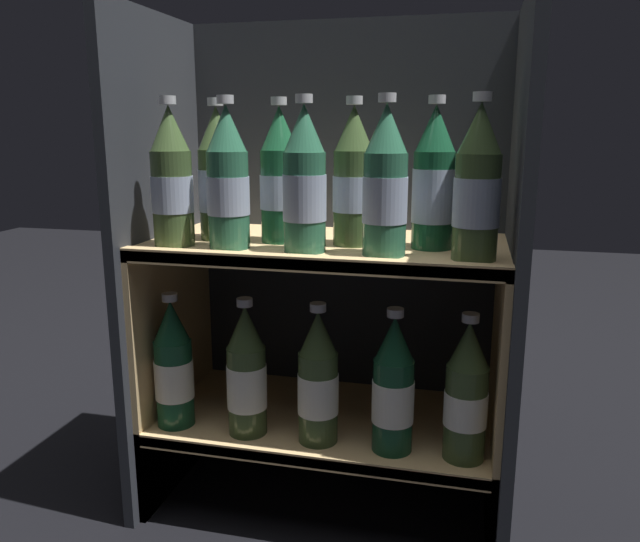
# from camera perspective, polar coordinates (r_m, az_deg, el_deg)

# --- Properties ---
(fridge_back_wall) EXTENTS (0.68, 0.02, 0.93)m
(fridge_back_wall) POSITION_cam_1_polar(r_m,az_deg,el_deg) (1.31, 2.33, 1.66)
(fridge_back_wall) COLOR #23262B
(fridge_back_wall) RESTS_ON ground_plane
(fridge_side_left) EXTENTS (0.02, 0.37, 0.93)m
(fridge_side_left) POSITION_cam_1_polar(r_m,az_deg,el_deg) (1.26, -14.18, 0.78)
(fridge_side_left) COLOR #23262B
(fridge_side_left) RESTS_ON ground_plane
(fridge_side_right) EXTENTS (0.02, 0.37, 0.93)m
(fridge_side_right) POSITION_cam_1_polar(r_m,az_deg,el_deg) (1.12, 17.25, -0.90)
(fridge_side_right) COLOR #23262B
(fridge_side_right) RESTS_ON ground_plane
(shelf_lower) EXTENTS (0.64, 0.33, 0.18)m
(shelf_lower) POSITION_cam_1_polar(r_m,az_deg,el_deg) (1.24, 0.44, -14.45)
(shelf_lower) COLOR tan
(shelf_lower) RESTS_ON ground_plane
(shelf_upper) EXTENTS (0.64, 0.33, 0.52)m
(shelf_upper) POSITION_cam_1_polar(r_m,az_deg,el_deg) (1.16, 0.50, -3.94)
(shelf_upper) COLOR tan
(shelf_upper) RESTS_ON ground_plane
(bottle_upper_front_0) EXTENTS (0.07, 0.07, 0.25)m
(bottle_upper_front_0) POSITION_cam_1_polar(r_m,az_deg,el_deg) (1.11, -13.40, 8.00)
(bottle_upper_front_0) COLOR #384C28
(bottle_upper_front_0) RESTS_ON shelf_upper
(bottle_upper_front_1) EXTENTS (0.07, 0.07, 0.25)m
(bottle_upper_front_1) POSITION_cam_1_polar(r_m,az_deg,el_deg) (1.07, -8.42, 8.02)
(bottle_upper_front_1) COLOR #285B42
(bottle_upper_front_1) RESTS_ON shelf_upper
(bottle_upper_front_2) EXTENTS (0.07, 0.07, 0.25)m
(bottle_upper_front_2) POSITION_cam_1_polar(r_m,az_deg,el_deg) (1.03, -1.43, 7.91)
(bottle_upper_front_2) COLOR #285B42
(bottle_upper_front_2) RESTS_ON shelf_upper
(bottle_upper_front_3) EXTENTS (0.07, 0.07, 0.25)m
(bottle_upper_front_3) POSITION_cam_1_polar(r_m,az_deg,el_deg) (1.00, 5.98, 7.72)
(bottle_upper_front_3) COLOR #285B42
(bottle_upper_front_3) RESTS_ON shelf_upper
(bottle_upper_front_4) EXTENTS (0.07, 0.07, 0.25)m
(bottle_upper_front_4) POSITION_cam_1_polar(r_m,az_deg,el_deg) (0.99, 14.18, 7.35)
(bottle_upper_front_4) COLOR #384C28
(bottle_upper_front_4) RESTS_ON shelf_upper
(bottle_upper_back_0) EXTENTS (0.07, 0.07, 0.25)m
(bottle_upper_back_0) POSITION_cam_1_polar(r_m,az_deg,el_deg) (1.16, -9.31, 8.33)
(bottle_upper_back_0) COLOR #384C28
(bottle_upper_back_0) RESTS_ON shelf_upper
(bottle_upper_back_1) EXTENTS (0.07, 0.07, 0.25)m
(bottle_upper_back_1) POSITION_cam_1_polar(r_m,az_deg,el_deg) (1.12, -3.68, 8.37)
(bottle_upper_back_1) COLOR #194C2D
(bottle_upper_back_1) RESTS_ON shelf_upper
(bottle_upper_back_2) EXTENTS (0.07, 0.07, 0.25)m
(bottle_upper_back_2) POSITION_cam_1_polar(r_m,az_deg,el_deg) (1.09, 3.08, 8.24)
(bottle_upper_back_2) COLOR #384C28
(bottle_upper_back_2) RESTS_ON shelf_upper
(bottle_upper_back_3) EXTENTS (0.07, 0.07, 0.25)m
(bottle_upper_back_3) POSITION_cam_1_polar(r_m,az_deg,el_deg) (1.07, 10.35, 7.87)
(bottle_upper_back_3) COLOR #144228
(bottle_upper_back_3) RESTS_ON shelf_upper
(bottle_lower_front_0) EXTENTS (0.07, 0.07, 0.25)m
(bottle_lower_front_0) POSITION_cam_1_polar(r_m,az_deg,el_deg) (1.20, -13.24, -8.60)
(bottle_lower_front_0) COLOR #144228
(bottle_lower_front_0) RESTS_ON shelf_lower
(bottle_lower_front_1) EXTENTS (0.07, 0.07, 0.25)m
(bottle_lower_front_1) POSITION_cam_1_polar(r_m,az_deg,el_deg) (1.14, -6.73, -9.43)
(bottle_lower_front_1) COLOR #384C28
(bottle_lower_front_1) RESTS_ON shelf_lower
(bottle_lower_front_2) EXTENTS (0.07, 0.07, 0.25)m
(bottle_lower_front_2) POSITION_cam_1_polar(r_m,az_deg,el_deg) (1.10, -0.18, -10.08)
(bottle_lower_front_2) COLOR #384C28
(bottle_lower_front_2) RESTS_ON shelf_lower
(bottle_lower_front_3) EXTENTS (0.07, 0.07, 0.25)m
(bottle_lower_front_3) POSITION_cam_1_polar(r_m,az_deg,el_deg) (1.08, 6.71, -10.66)
(bottle_lower_front_3) COLOR #144228
(bottle_lower_front_3) RESTS_ON shelf_lower
(bottle_lower_front_4) EXTENTS (0.07, 0.07, 0.25)m
(bottle_lower_front_4) POSITION_cam_1_polar(r_m,az_deg,el_deg) (1.08, 13.22, -11.01)
(bottle_lower_front_4) COLOR #384C28
(bottle_lower_front_4) RESTS_ON shelf_lower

